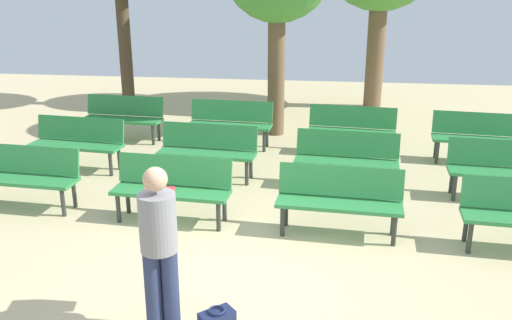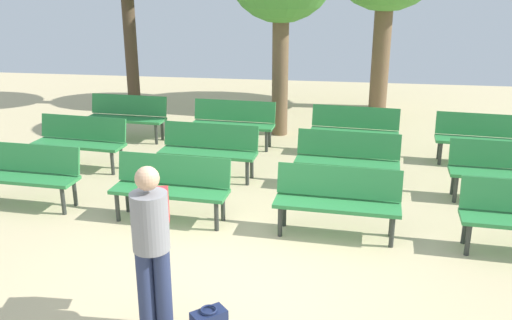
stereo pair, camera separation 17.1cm
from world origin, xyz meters
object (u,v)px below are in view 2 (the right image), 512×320
Objects in this scene: bench_r2_c1 at (233,121)px; bench_r2_c2 at (354,128)px; bench_r0_c1 at (171,184)px; bench_r1_c0 at (80,139)px; bench_r1_c2 at (347,157)px; bench_r0_c2 at (337,198)px; bench_r2_c3 at (483,136)px; visitor_with_backpack at (152,239)px; bench_r1_c1 at (209,148)px; bench_r0_c0 at (25,171)px; bench_r2_c0 at (127,115)px; bench_r1_c3 at (506,168)px.

bench_r2_c1 is 2.31m from bench_r2_c2.
bench_r0_c1 is 0.99× the size of bench_r2_c2.
bench_r1_c0 and bench_r1_c2 have the same top height.
bench_r0_c2 is at bearing -18.65° from bench_r1_c0.
bench_r0_c2 is 0.99× the size of bench_r1_c0.
visitor_with_backpack is (-4.17, -5.46, 0.43)m from bench_r2_c3.
bench_r1_c2 is (2.24, -0.15, 0.00)m from bench_r1_c1.
bench_r2_c3 is at bearing 15.43° from bench_r1_c0.
bench_r1_c1 is at bearing -89.07° from bench_r2_c1.
bench_r2_c2 is 0.99× the size of visitor_with_backpack.
bench_r2_c3 is at bearing 25.96° from bench_r0_c0.
visitor_with_backpack reaches higher than bench_r2_c3.
bench_r1_c2 is 1.00× the size of bench_r2_c2.
bench_r1_c0 and bench_r1_c1 have the same top height.
bench_r1_c0 is at bearing -91.78° from bench_r2_c0.
bench_r2_c0 is (-2.12, 1.91, 0.00)m from bench_r1_c1.
bench_r0_c2 is (2.24, -0.14, 0.00)m from bench_r0_c1.
bench_r0_c1 and bench_r2_c3 have the same top height.
bench_r2_c3 is (4.52, -0.39, 0.00)m from bench_r2_c1.
bench_r1_c2 is 1.00× the size of bench_r1_c3.
bench_r2_c2 is at bearing 22.41° from bench_r1_c0.
bench_r1_c0 is at bearing -157.78° from bench_r2_c2.
bench_r0_c1 is 0.99× the size of bench_r2_c3.
bench_r2_c0 is 0.99× the size of visitor_with_backpack.
bench_r0_c0 is at bearing 179.16° from bench_r0_c1.
bench_r0_c2 is 0.99× the size of bench_r2_c2.
bench_r1_c2 is (4.54, -0.31, 0.00)m from bench_r1_c0.
bench_r1_c3 is 1.00× the size of bench_r2_c0.
bench_r2_c0 is at bearing 122.90° from bench_r0_c1.
bench_r2_c3 is 0.99× the size of visitor_with_backpack.
bench_r1_c1 is at bearing 36.07° from bench_r0_c0.
bench_r0_c0 and bench_r1_c1 have the same top height.
bench_r0_c0 is 1.00× the size of bench_r2_c0.
bench_r2_c3 is at bearing -139.16° from visitor_with_backpack.
bench_r2_c2 and bench_r2_c3 have the same top height.
bench_r2_c3 is (2.49, 3.18, 0.00)m from bench_r0_c2.
bench_r2_c1 is 5.88m from visitor_with_backpack.
bench_r1_c3 is at bearing 13.18° from bench_r0_c0.
visitor_with_backpack reaches higher than bench_r1_c3.
bench_r1_c3 is at bearing 35.17° from bench_r0_c2.
bench_r1_c1 is at bearing 179.75° from bench_r1_c3.
bench_r0_c1 is at bearing -159.87° from bench_r1_c3.
bench_r2_c2 is at bearing -120.80° from visitor_with_backpack.
bench_r1_c0 is 5.07m from visitor_with_backpack.
bench_r2_c1 is 0.99× the size of visitor_with_backpack.
bench_r0_c2 and bench_r2_c1 have the same top height.
bench_r0_c0 and bench_r1_c0 have the same top height.
visitor_with_backpack reaches higher than bench_r2_c0.
visitor_with_backpack reaches higher than bench_r0_c1.
bench_r0_c0 and bench_r0_c1 have the same top height.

